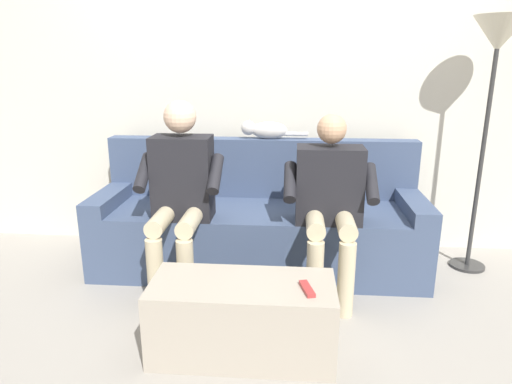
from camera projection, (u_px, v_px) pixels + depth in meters
name	position (u px, v px, depth m)	size (l,w,h in m)	color
ground_plane	(249.00, 316.00, 2.68)	(8.00, 8.00, 0.00)	gray
back_wall	(264.00, 88.00, 3.48)	(4.96, 0.06, 2.48)	beige
couch	(259.00, 226.00, 3.29)	(2.28, 0.73, 0.89)	#3D4C6B
coffee_table	(243.00, 318.00, 2.30)	(0.91, 0.41, 0.39)	#A89E8E
person_left_seated	(330.00, 195.00, 2.81)	(0.56, 0.53, 1.13)	black
person_right_seated	(180.00, 187.00, 2.86)	(0.53, 0.56, 1.21)	black
cat_on_backrest	(265.00, 130.00, 3.34)	(0.49, 0.11, 0.14)	silver
remote_red	(307.00, 289.00, 2.17)	(0.15, 0.04, 0.02)	#B73333
floor_lamp	(497.00, 52.00, 2.91)	(0.33, 0.33, 1.72)	#2D2D2D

